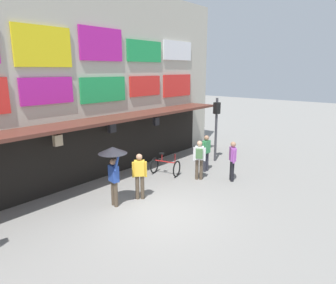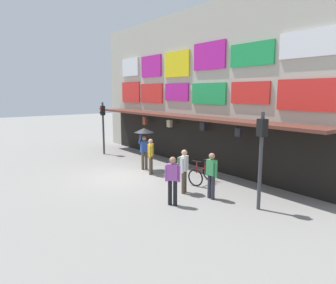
{
  "view_description": "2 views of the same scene",
  "coord_description": "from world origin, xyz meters",
  "px_view_note": "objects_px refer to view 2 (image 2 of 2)",
  "views": [
    {
      "loc": [
        -6.72,
        -6.12,
        4.54
      ],
      "look_at": [
        2.35,
        1.44,
        1.7
      ],
      "focal_mm": 32.24,
      "sensor_mm": 36.0,
      "label": 1
    },
    {
      "loc": [
        12.04,
        -6.73,
        3.81
      ],
      "look_at": [
        1.69,
        1.14,
        1.7
      ],
      "focal_mm": 32.91,
      "sensor_mm": 36.0,
      "label": 2
    }
  ],
  "objects_px": {
    "pedestrian_in_white": "(211,173)",
    "pedestrian_in_black": "(184,168)",
    "traffic_light_near": "(103,120)",
    "bicycle_parked": "(203,174)",
    "pedestrian_in_blue": "(151,154)",
    "traffic_light_far": "(262,145)",
    "pedestrian_in_green": "(173,178)",
    "pedestrian_with_umbrella": "(144,137)"
  },
  "relations": [
    {
      "from": "pedestrian_in_black",
      "to": "bicycle_parked",
      "type": "bearing_deg",
      "value": 107.82
    },
    {
      "from": "pedestrian_in_green",
      "to": "traffic_light_far",
      "type": "bearing_deg",
      "value": 45.27
    },
    {
      "from": "traffic_light_near",
      "to": "pedestrian_in_black",
      "type": "relative_size",
      "value": 1.9
    },
    {
      "from": "pedestrian_in_blue",
      "to": "pedestrian_in_white",
      "type": "bearing_deg",
      "value": -2.1
    },
    {
      "from": "traffic_light_far",
      "to": "pedestrian_with_umbrella",
      "type": "distance_m",
      "value": 6.74
    },
    {
      "from": "traffic_light_far",
      "to": "pedestrian_in_black",
      "type": "xyz_separation_m",
      "value": [
        -2.78,
        -0.9,
        -1.16
      ]
    },
    {
      "from": "pedestrian_in_white",
      "to": "pedestrian_in_green",
      "type": "distance_m",
      "value": 1.54
    },
    {
      "from": "traffic_light_far",
      "to": "bicycle_parked",
      "type": "height_order",
      "value": "traffic_light_far"
    },
    {
      "from": "pedestrian_with_umbrella",
      "to": "pedestrian_in_green",
      "type": "height_order",
      "value": "pedestrian_with_umbrella"
    },
    {
      "from": "traffic_light_near",
      "to": "bicycle_parked",
      "type": "bearing_deg",
      "value": 3.99
    },
    {
      "from": "traffic_light_far",
      "to": "pedestrian_in_blue",
      "type": "xyz_separation_m",
      "value": [
        -5.77,
        -0.38,
        -1.19
      ]
    },
    {
      "from": "traffic_light_near",
      "to": "pedestrian_with_umbrella",
      "type": "relative_size",
      "value": 1.54
    },
    {
      "from": "pedestrian_with_umbrella",
      "to": "bicycle_parked",
      "type": "bearing_deg",
      "value": 10.94
    },
    {
      "from": "pedestrian_in_white",
      "to": "pedestrian_with_umbrella",
      "type": "xyz_separation_m",
      "value": [
        -5.05,
        0.41,
        0.69
      ]
    },
    {
      "from": "traffic_light_near",
      "to": "traffic_light_far",
      "type": "xyz_separation_m",
      "value": [
        11.51,
        0.02,
        0.0
      ]
    },
    {
      "from": "traffic_light_far",
      "to": "pedestrian_with_umbrella",
      "type": "height_order",
      "value": "traffic_light_far"
    },
    {
      "from": "traffic_light_near",
      "to": "bicycle_parked",
      "type": "height_order",
      "value": "traffic_light_near"
    },
    {
      "from": "pedestrian_with_umbrella",
      "to": "pedestrian_in_black",
      "type": "bearing_deg",
      "value": -11.25
    },
    {
      "from": "pedestrian_with_umbrella",
      "to": "traffic_light_near",
      "type": "bearing_deg",
      "value": 178.87
    },
    {
      "from": "bicycle_parked",
      "to": "pedestrian_with_umbrella",
      "type": "bearing_deg",
      "value": -169.06
    },
    {
      "from": "pedestrian_in_black",
      "to": "pedestrian_with_umbrella",
      "type": "distance_m",
      "value": 4.07
    },
    {
      "from": "pedestrian_in_green",
      "to": "pedestrian_in_blue",
      "type": "distance_m",
      "value": 4.1
    },
    {
      "from": "pedestrian_in_blue",
      "to": "traffic_light_near",
      "type": "bearing_deg",
      "value": 176.44
    },
    {
      "from": "traffic_light_far",
      "to": "bicycle_parked",
      "type": "xyz_separation_m",
      "value": [
        -3.25,
        0.56,
        -1.75
      ]
    },
    {
      "from": "pedestrian_in_white",
      "to": "pedestrian_in_black",
      "type": "height_order",
      "value": "same"
    },
    {
      "from": "pedestrian_in_black",
      "to": "pedestrian_in_blue",
      "type": "distance_m",
      "value": 3.03
    },
    {
      "from": "pedestrian_in_white",
      "to": "pedestrian_in_black",
      "type": "distance_m",
      "value": 1.17
    },
    {
      "from": "traffic_light_far",
      "to": "pedestrian_in_green",
      "type": "height_order",
      "value": "traffic_light_far"
    },
    {
      "from": "bicycle_parked",
      "to": "traffic_light_near",
      "type": "bearing_deg",
      "value": -176.01
    },
    {
      "from": "pedestrian_in_white",
      "to": "pedestrian_in_green",
      "type": "xyz_separation_m",
      "value": [
        -0.34,
        -1.5,
        0.0
      ]
    },
    {
      "from": "pedestrian_in_black",
      "to": "pedestrian_in_white",
      "type": "bearing_deg",
      "value": 18.55
    },
    {
      "from": "pedestrian_in_black",
      "to": "pedestrian_in_green",
      "type": "xyz_separation_m",
      "value": [
        0.77,
        -1.13,
        -0.04
      ]
    },
    {
      "from": "traffic_light_near",
      "to": "pedestrian_in_white",
      "type": "xyz_separation_m",
      "value": [
        9.84,
        -0.51,
        -1.19
      ]
    },
    {
      "from": "bicycle_parked",
      "to": "pedestrian_in_blue",
      "type": "height_order",
      "value": "pedestrian_in_blue"
    },
    {
      "from": "pedestrian_in_black",
      "to": "pedestrian_in_blue",
      "type": "bearing_deg",
      "value": 170.1
    },
    {
      "from": "pedestrian_in_green",
      "to": "pedestrian_in_blue",
      "type": "bearing_deg",
      "value": 156.26
    },
    {
      "from": "bicycle_parked",
      "to": "pedestrian_in_white",
      "type": "relative_size",
      "value": 0.77
    },
    {
      "from": "traffic_light_far",
      "to": "pedestrian_with_umbrella",
      "type": "bearing_deg",
      "value": -179.03
    },
    {
      "from": "traffic_light_far",
      "to": "pedestrian_in_blue",
      "type": "height_order",
      "value": "traffic_light_far"
    },
    {
      "from": "bicycle_parked",
      "to": "pedestrian_in_green",
      "type": "bearing_deg",
      "value": -64.46
    },
    {
      "from": "traffic_light_near",
      "to": "traffic_light_far",
      "type": "relative_size",
      "value": 1.0
    },
    {
      "from": "pedestrian_in_white",
      "to": "bicycle_parked",
      "type": "bearing_deg",
      "value": 145.47
    }
  ]
}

